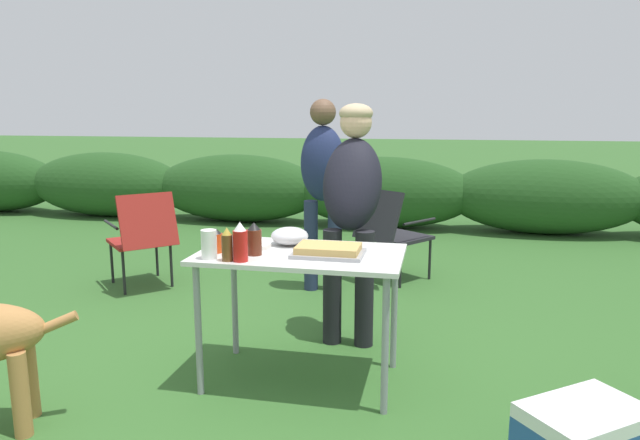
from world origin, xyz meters
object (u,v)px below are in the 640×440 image
standing_person_with_beanie (323,178)px  camp_chair_green_behind_table (391,230)px  plate_stack (249,245)px  beer_bottle (227,245)px  camp_chair_near_hedge (143,235)px  paper_cup_stack (209,244)px  hot_sauce_bottle (216,241)px  mixing_bowl (290,236)px  standing_person_in_dark_puffer (352,197)px  folding_table (301,266)px  food_tray (328,251)px  bbq_sauce_bottle (254,239)px  ketchup_bottle (240,243)px

standing_person_with_beanie → camp_chair_green_behind_table: (0.53, 0.37, -0.49)m
plate_stack → beer_bottle: (-0.01, -0.30, 0.07)m
camp_chair_green_behind_table → camp_chair_near_hedge: size_ratio=1.00×
paper_cup_stack → hot_sauce_bottle: 0.14m
beer_bottle → standing_person_with_beanie: bearing=87.0°
plate_stack → beer_bottle: beer_bottle is taller
camp_chair_green_behind_table → standing_person_with_beanie: bearing=-108.0°
hot_sauce_bottle → camp_chair_near_hedge: 1.99m
mixing_bowl → beer_bottle: size_ratio=1.23×
standing_person_in_dark_puffer → folding_table: bearing=-103.4°
plate_stack → standing_person_with_beanie: size_ratio=0.16×
hot_sauce_bottle → camp_chair_green_behind_table: 2.28m
camp_chair_green_behind_table → food_tray: bearing=-57.3°
plate_stack → bbq_sauce_bottle: bearing=-61.6°
bbq_sauce_bottle → ketchup_bottle: bearing=-100.4°
folding_table → plate_stack: 0.33m
beer_bottle → ketchup_bottle: ketchup_bottle is taller
food_tray → standing_person_in_dark_puffer: (0.01, 0.71, 0.18)m
folding_table → hot_sauce_bottle: hot_sauce_bottle is taller
standing_person_in_dark_puffer → camp_chair_green_behind_table: size_ratio=1.85×
ketchup_bottle → standing_person_with_beanie: 1.91m
beer_bottle → hot_sauce_bottle: size_ratio=1.31×
mixing_bowl → bbq_sauce_bottle: bbq_sauce_bottle is taller
food_tray → standing_person_with_beanie: size_ratio=0.23×
hot_sauce_bottle → bbq_sauce_bottle: bbq_sauce_bottle is taller
bbq_sauce_bottle → standing_person_in_dark_puffer: (0.40, 0.77, 0.13)m
folding_table → standing_person_with_beanie: 1.70m
folding_table → bbq_sauce_bottle: 0.30m
camp_chair_green_behind_table → camp_chair_near_hedge: (-2.03, -0.64, 0.00)m
food_tray → hot_sauce_bottle: (-0.60, -0.06, 0.04)m
paper_cup_stack → camp_chair_green_behind_table: size_ratio=0.18×
ketchup_bottle → camp_chair_green_behind_table: bearing=76.1°
plate_stack → beer_bottle: 0.31m
food_tray → plate_stack: 0.48m
standing_person_with_beanie → camp_chair_near_hedge: (-1.50, -0.27, -0.49)m
standing_person_with_beanie → bbq_sauce_bottle: bearing=-95.8°
bbq_sauce_bottle → standing_person_in_dark_puffer: 0.88m
food_tray → beer_bottle: 0.53m
plate_stack → standing_person_in_dark_puffer: bearing=51.9°
ketchup_bottle → hot_sauce_bottle: size_ratio=1.53×
bbq_sauce_bottle → camp_chair_near_hedge: size_ratio=0.21×
paper_cup_stack → camp_chair_near_hedge: paper_cup_stack is taller
mixing_bowl → ketchup_bottle: 0.44m
paper_cup_stack → hot_sauce_bottle: (-0.02, 0.14, -0.01)m
paper_cup_stack → bbq_sauce_bottle: bbq_sauce_bottle is taller
ketchup_bottle → food_tray: bearing=26.7°
paper_cup_stack → camp_chair_near_hedge: size_ratio=0.18×
camp_chair_green_behind_table → camp_chair_near_hedge: bearing=-125.5°
standing_person_with_beanie → ketchup_bottle: bearing=-96.5°
paper_cup_stack → standing_person_with_beanie: (0.21, 1.89, 0.14)m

